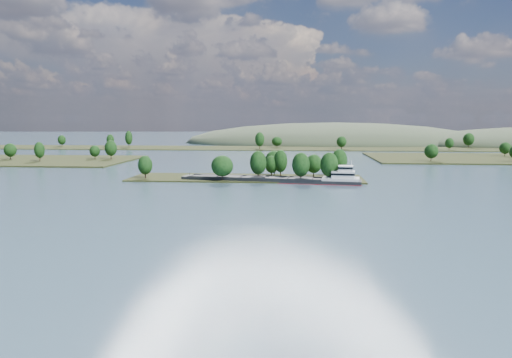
{
  "coord_description": "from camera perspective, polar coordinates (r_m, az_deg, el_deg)",
  "views": [
    {
      "loc": [
        22.59,
        -33.38,
        25.86
      ],
      "look_at": [
        8.56,
        130.0,
        6.0
      ],
      "focal_mm": 35.0,
      "sensor_mm": 36.0,
      "label": 1
    }
  ],
  "objects": [
    {
      "name": "cargo_barge",
      "position": [
        204.35,
        3.07,
        -0.02
      ],
      "size": [
        74.78,
        18.96,
        10.04
      ],
      "color": "black",
      "rests_on": "ground"
    },
    {
      "name": "hill_west",
      "position": [
        535.31,
        8.93,
        4.05
      ],
      "size": [
        320.0,
        160.0,
        44.0
      ],
      "primitive_type": "ellipsoid",
      "color": "#3A4731",
      "rests_on": "ground"
    },
    {
      "name": "back_shoreline",
      "position": [
        434.05,
        3.04,
        3.57
      ],
      "size": [
        900.0,
        60.0,
        15.91
      ],
      "color": "black",
      "rests_on": "ground"
    },
    {
      "name": "ground",
      "position": [
        157.17,
        -3.43,
        -2.58
      ],
      "size": [
        1800.0,
        1800.0,
        0.0
      ],
      "primitive_type": "plane",
      "color": "#3C5668",
      "rests_on": "ground"
    },
    {
      "name": "tree_island",
      "position": [
        214.07,
        0.83,
        1.05
      ],
      "size": [
        100.0,
        33.0,
        13.32
      ],
      "color": "black",
      "rests_on": "ground"
    }
  ]
}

